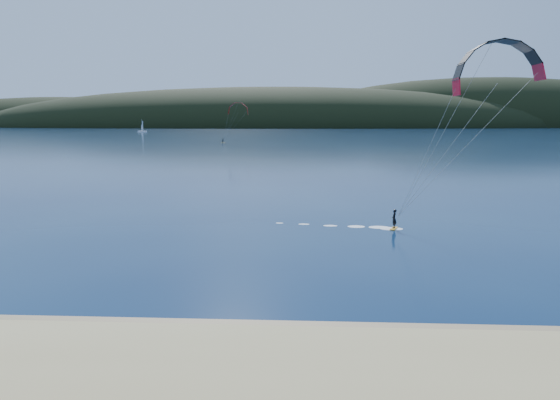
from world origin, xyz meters
name	(u,v)px	position (x,y,z in m)	size (l,w,h in m)	color
ground	(212,384)	(0.00, 0.00, 0.00)	(1800.00, 1800.00, 0.00)	#081A3E
wet_sand	(231,331)	(0.00, 4.50, 0.05)	(220.00, 2.50, 0.10)	#998459
headland	(306,127)	(0.63, 745.28, 0.00)	(1200.00, 310.00, 140.00)	black
kitesurfer_near	(489,91)	(16.86, 23.97, 11.30)	(20.87, 6.14, 14.18)	orange
kitesurfer_far	(238,113)	(-24.69, 192.34, 12.14)	(12.08, 8.13, 14.80)	orange
sailboat	(142,131)	(-130.38, 400.94, 0.75)	(7.05, 4.64, 10.24)	white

